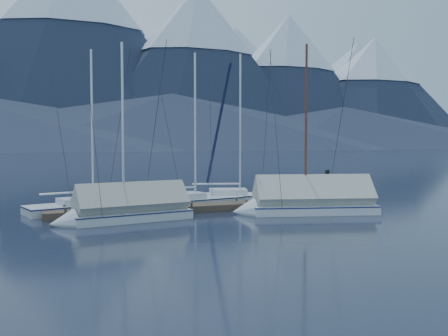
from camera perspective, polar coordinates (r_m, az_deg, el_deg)
The scene contains 10 objects.
ground at distance 23.33m, azimuth 1.74°, elevation -5.65°, with size 1000.00×1000.00×0.00m, color black.
mountain_range at distance 395.84m, azimuth -18.94°, elevation 10.85°, with size 877.00×584.00×150.50m.
dock at distance 25.15m, azimuth 0.00°, elevation -4.76°, with size 18.00×1.50×0.54m.
mooring_posts at distance 24.95m, azimuth -1.08°, elevation -4.27°, with size 15.12×1.52×0.35m.
sailboat_open_left at distance 25.72m, azimuth -14.45°, elevation -4.57°, with size 7.16×3.79×9.12m.
sailboat_open_mid at distance 26.99m, azimuth -2.54°, elevation -4.12°, with size 7.34×3.50×9.37m.
sailboat_open_right at distance 28.50m, azimuth 2.97°, elevation -3.73°, with size 7.59×4.01×9.66m.
sailboat_covered_near at distance 24.12m, azimuth 9.40°, elevation -4.28°, with size 7.50×3.89×9.33m.
sailboat_covered_far at distance 21.87m, azimuth -12.28°, elevation -5.16°, with size 6.47×2.94×8.78m.
person at distance 28.46m, azimuth 12.36°, elevation -1.81°, with size 0.59×0.39×1.63m, color black.
Camera 1 is at (-8.80, -21.32, 3.51)m, focal length 38.00 mm.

